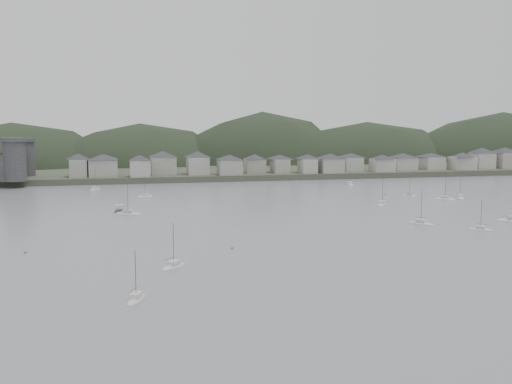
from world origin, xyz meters
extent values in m
plane|color=slate|center=(0.00, 0.00, 0.00)|extent=(900.00, 900.00, 0.00)
cube|color=#383D2D|center=(0.00, 295.00, 1.50)|extent=(900.00, 250.00, 3.00)
ellipsoid|color=black|center=(-110.87, 271.94, -10.14)|extent=(138.98, 92.48, 81.13)
ellipsoid|color=black|center=(-32.30, 272.87, -9.97)|extent=(132.08, 90.41, 79.74)
ellipsoid|color=black|center=(50.65, 272.93, -12.68)|extent=(133.88, 88.37, 101.41)
ellipsoid|color=black|center=(125.95, 267.91, -10.32)|extent=(165.81, 81.78, 82.55)
ellipsoid|color=black|center=(234.44, 265.57, -12.82)|extent=(177.60, 96.61, 102.57)
cylinder|color=#303033|center=(-92.00, 166.00, 12.00)|extent=(10.00, 10.00, 18.00)
cylinder|color=#303033|center=(-92.00, 194.00, 11.50)|extent=(10.00, 10.00, 17.00)
cube|color=#303033|center=(-92.00, 180.00, 9.00)|extent=(3.50, 30.00, 12.00)
cube|color=gray|center=(-65.00, 181.96, 7.29)|extent=(8.34, 12.91, 8.59)
pyramid|color=#2B2C31|center=(-65.00, 181.96, 13.09)|extent=(15.78, 15.78, 3.01)
cube|color=gray|center=(-53.32, 181.32, 7.18)|extent=(13.68, 13.35, 8.36)
pyramid|color=#2B2C31|center=(-53.32, 181.32, 12.82)|extent=(20.07, 20.07, 2.93)
cube|color=#9E9C94|center=(-35.57, 176.02, 7.04)|extent=(9.78, 10.20, 8.08)
pyramid|color=#2B2C31|center=(-35.57, 176.02, 12.49)|extent=(14.83, 14.83, 2.83)
cube|color=gray|center=(-23.51, 185.65, 7.55)|extent=(12.59, 13.33, 9.09)
pyramid|color=#2B2C31|center=(-23.51, 185.65, 13.68)|extent=(19.24, 19.24, 3.18)
cube|color=#9E9C94|center=(-5.75, 184.10, 7.43)|extent=(10.74, 12.17, 8.87)
pyramid|color=#2B2C31|center=(-5.75, 184.10, 13.42)|extent=(17.01, 17.01, 3.10)
cube|color=gray|center=(9.92, 177.53, 6.85)|extent=(11.63, 12.09, 7.69)
pyramid|color=#2B2C31|center=(9.92, 177.53, 12.04)|extent=(17.61, 17.61, 2.69)
cube|color=gray|center=(25.25, 186.19, 6.72)|extent=(10.37, 9.35, 7.44)
pyramid|color=#2B2C31|center=(25.25, 186.19, 11.74)|extent=(14.65, 14.65, 2.60)
cube|color=gray|center=(38.63, 183.79, 6.61)|extent=(8.24, 12.20, 7.22)
pyramid|color=#2B2C31|center=(38.63, 183.79, 11.48)|extent=(15.17, 15.17, 2.53)
cube|color=#9E9C94|center=(52.50, 178.55, 6.73)|extent=(8.06, 10.91, 7.46)
pyramid|color=#2B2C31|center=(52.50, 178.55, 11.77)|extent=(14.08, 14.08, 2.61)
cube|color=gray|center=(64.81, 177.06, 6.83)|extent=(11.73, 11.78, 7.66)
pyramid|color=#2B2C31|center=(64.81, 177.06, 12.00)|extent=(17.46, 17.46, 2.68)
cube|color=#9E9C94|center=(80.64, 186.91, 6.67)|extent=(10.19, 13.02, 7.33)
pyramid|color=#2B2C31|center=(80.64, 186.91, 11.62)|extent=(17.23, 17.23, 2.57)
cube|color=#9E9C94|center=(95.55, 178.06, 6.44)|extent=(11.70, 9.81, 6.88)
pyramid|color=#2B2C31|center=(95.55, 178.06, 11.08)|extent=(15.97, 15.97, 2.41)
cube|color=#9E9C94|center=(112.40, 186.91, 6.50)|extent=(12.83, 12.48, 7.00)
pyramid|color=#2B2C31|center=(112.40, 186.91, 11.22)|extent=(18.79, 18.79, 2.45)
cube|color=#9E9C94|center=(130.73, 187.42, 6.48)|extent=(11.07, 13.50, 6.97)
pyramid|color=#2B2C31|center=(130.73, 187.42, 11.19)|extent=(18.25, 18.25, 2.44)
cube|color=#9E9C94|center=(146.02, 179.72, 6.67)|extent=(13.75, 9.12, 7.34)
pyramid|color=#2B2C31|center=(146.02, 179.72, 11.62)|extent=(16.97, 16.97, 2.57)
cube|color=#9E9C94|center=(162.92, 185.95, 7.53)|extent=(11.37, 11.57, 9.05)
pyramid|color=#2B2C31|center=(162.92, 185.95, 13.63)|extent=(17.03, 17.03, 3.17)
cube|color=gray|center=(177.85, 185.32, 7.54)|extent=(12.07, 13.43, 9.09)
pyramid|color=#2B2C31|center=(177.85, 185.32, 13.68)|extent=(18.93, 18.93, 3.18)
ellipsoid|color=beige|center=(-34.45, 0.89, 0.05)|extent=(6.69, 6.76, 1.44)
cube|color=silver|center=(-34.45, 0.89, 1.07)|extent=(2.90, 2.91, 0.70)
cylinder|color=#3F3F42|center=(-34.45, 0.89, 4.70)|extent=(0.12, 0.12, 9.01)
cylinder|color=#3F3F42|center=(-35.35, 1.81, 1.62)|extent=(2.34, 2.38, 0.10)
cylinder|color=#3F3F42|center=(67.65, 32.75, 1.85)|extent=(3.82, 2.07, 0.10)
ellipsoid|color=beige|center=(68.29, 95.45, 0.05)|extent=(6.08, 5.98, 1.29)
cube|color=silver|center=(68.29, 95.45, 1.00)|extent=(2.61, 2.59, 0.70)
cylinder|color=#3F3F42|center=(68.29, 95.45, 4.24)|extent=(0.12, 0.12, 8.07)
cylinder|color=#3F3F42|center=(67.46, 94.64, 1.55)|extent=(2.16, 2.09, 0.10)
ellipsoid|color=beige|center=(61.93, 142.62, 0.05)|extent=(3.90, 9.07, 1.76)
cube|color=silver|center=(61.93, 142.62, 1.23)|extent=(2.31, 3.30, 0.70)
cylinder|color=#3F3F42|center=(61.93, 142.62, 5.69)|extent=(0.12, 0.12, 10.99)
cylinder|color=#3F3F42|center=(61.73, 144.19, 1.78)|extent=(0.60, 3.94, 0.10)
ellipsoid|color=beige|center=(-42.72, 73.50, 0.05)|extent=(9.39, 6.22, 1.80)
cube|color=silver|center=(-42.72, 73.50, 1.25)|extent=(3.67, 3.07, 0.70)
cylinder|color=#3F3F42|center=(-42.72, 73.50, 5.82)|extent=(0.12, 0.12, 11.23)
cylinder|color=#3F3F42|center=(-44.20, 72.86, 1.80)|extent=(3.75, 1.70, 0.10)
ellipsoid|color=beige|center=(-35.63, 118.30, 0.05)|extent=(7.01, 5.03, 1.35)
cube|color=silver|center=(-35.63, 118.30, 1.03)|extent=(2.79, 2.41, 0.70)
cylinder|color=#3F3F42|center=(-35.63, 118.30, 4.43)|extent=(0.12, 0.12, 8.46)
cylinder|color=#3F3F42|center=(-36.71, 118.86, 1.58)|extent=(2.75, 1.48, 0.10)
ellipsoid|color=beige|center=(46.57, 74.76, 0.05)|extent=(7.61, 8.37, 1.72)
cube|color=silver|center=(46.57, 74.76, 1.21)|extent=(3.38, 3.52, 0.70)
cylinder|color=#3F3F42|center=(46.57, 74.76, 5.57)|extent=(0.12, 0.12, 10.75)
cylinder|color=#3F3F42|center=(47.56, 73.57, 1.76)|extent=(2.55, 3.04, 0.10)
ellipsoid|color=beige|center=(-42.45, -20.00, 0.05)|extent=(4.46, 6.89, 1.32)
cube|color=silver|center=(-42.45, -20.00, 1.01)|extent=(2.22, 2.68, 0.70)
cylinder|color=#3F3F42|center=(-42.45, -20.00, 4.32)|extent=(0.12, 0.12, 8.23)
cylinder|color=#3F3F42|center=(-42.90, -18.90, 1.56)|extent=(1.22, 2.78, 0.10)
ellipsoid|color=beige|center=(84.85, 85.75, 0.05)|extent=(5.81, 8.98, 1.72)
cube|color=silver|center=(84.85, 85.75, 1.21)|extent=(2.89, 3.50, 0.70)
cylinder|color=#3F3F42|center=(84.85, 85.75, 5.57)|extent=(0.12, 0.12, 10.73)
cylinder|color=#3F3F42|center=(84.26, 87.17, 1.76)|extent=(1.56, 3.61, 0.10)
ellipsoid|color=beige|center=(40.11, 35.56, 0.05)|extent=(6.66, 8.30, 1.64)
cube|color=silver|center=(40.11, 35.56, 1.17)|extent=(3.07, 3.39, 0.70)
cylinder|color=#3F3F42|center=(40.11, 35.56, 5.32)|extent=(0.12, 0.12, 10.24)
cylinder|color=#3F3F42|center=(40.91, 36.80, 1.72)|extent=(2.09, 3.15, 0.10)
ellipsoid|color=beige|center=(-56.04, 150.00, 0.05)|extent=(6.06, 8.00, 1.56)
cube|color=silver|center=(-56.04, 150.00, 1.13)|extent=(2.85, 3.22, 0.70)
cylinder|color=#3F3F42|center=(-56.04, 150.00, 5.07)|extent=(0.12, 0.12, 9.75)
cylinder|color=#3F3F42|center=(-55.34, 148.79, 1.68)|extent=(1.84, 3.09, 0.10)
ellipsoid|color=beige|center=(76.80, 83.20, 0.05)|extent=(8.06, 7.65, 1.69)
cube|color=silver|center=(76.80, 83.20, 1.19)|extent=(3.43, 3.35, 0.70)
cylinder|color=#3F3F42|center=(76.80, 83.20, 5.47)|extent=(0.12, 0.12, 10.53)
cylinder|color=#3F3F42|center=(77.92, 84.22, 1.74)|extent=(2.88, 2.62, 0.10)
ellipsoid|color=beige|center=(51.23, 23.19, 0.05)|extent=(6.31, 5.73, 1.29)
cube|color=silver|center=(51.23, 23.19, 1.00)|extent=(2.65, 2.54, 0.70)
cylinder|color=#3F3F42|center=(51.23, 23.19, 4.25)|extent=(0.12, 0.12, 8.09)
cylinder|color=#3F3F42|center=(52.13, 23.93, 1.55)|extent=(2.31, 1.94, 0.10)
ellipsoid|color=black|center=(-45.32, 79.92, 0.05)|extent=(3.99, 9.31, 2.00)
cube|color=silver|center=(-45.32, 79.92, 1.70)|extent=(2.75, 2.92, 1.40)
cylinder|color=#3F3F42|center=(-45.32, 79.92, 2.60)|extent=(0.10, 0.10, 1.20)
sphere|color=#BA683E|center=(-19.55, 15.72, 0.15)|extent=(0.70, 0.70, 0.70)
sphere|color=#BA683E|center=(60.85, 101.80, 0.15)|extent=(0.70, 0.70, 0.70)
sphere|color=#BA683E|center=(-66.00, 21.66, 0.15)|extent=(0.70, 0.70, 0.70)
camera|label=1|loc=(-44.07, -114.05, 28.91)|focal=40.35mm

